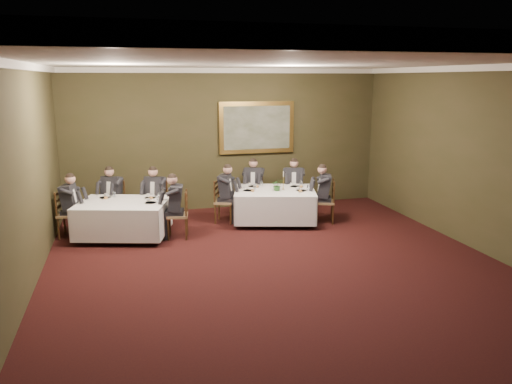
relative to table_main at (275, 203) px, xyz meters
name	(u,v)px	position (x,y,z in m)	size (l,w,h in m)	color
ground	(289,280)	(-0.77, -3.33, -0.45)	(10.00, 10.00, 0.00)	black
ceiling	(292,61)	(-0.77, -3.33, 3.05)	(8.00, 10.00, 0.10)	silver
back_wall	(226,140)	(-0.77, 1.67, 1.30)	(8.00, 0.10, 3.50)	#36341B
left_wall	(14,191)	(-4.77, -3.33, 1.30)	(0.10, 10.00, 3.50)	#36341B
right_wall	(504,165)	(3.23, -3.33, 1.30)	(0.10, 10.00, 3.50)	#36341B
crown_molding	(292,65)	(-0.77, -3.33, 2.99)	(8.00, 10.00, 0.12)	white
table_main	(275,203)	(0.00, 0.00, 0.00)	(2.14, 1.83, 0.67)	black
table_second	(123,217)	(-3.37, -0.27, 0.00)	(2.11, 1.82, 0.67)	black
chair_main_backleft	(254,200)	(-0.23, 1.04, -0.17)	(0.57, 0.56, 1.00)	olive
diner_main_backleft	(254,192)	(-0.23, 1.03, 0.06)	(0.56, 0.60, 1.35)	black
chair_main_backright	(293,200)	(0.73, 0.78, -0.17)	(0.55, 0.53, 1.00)	olive
diner_main_backright	(294,192)	(0.72, 0.77, 0.06)	(0.53, 0.58, 1.35)	black
chair_main_endleft	(224,210)	(-1.12, 0.31, -0.17)	(0.56, 0.57, 1.00)	olive
diner_main_endleft	(225,201)	(-1.11, 0.30, 0.06)	(0.60, 0.56, 1.35)	black
chair_main_endright	(325,210)	(1.12, -0.31, -0.17)	(0.54, 0.56, 1.00)	olive
diner_main_endright	(325,201)	(1.11, -0.30, 0.06)	(0.59, 0.54, 1.35)	black
chair_sec_backleft	(114,212)	(-3.58, 0.75, -0.17)	(0.59, 0.59, 1.00)	olive
diner_sec_backleft	(113,203)	(-3.59, 0.74, 0.06)	(0.59, 0.62, 1.35)	black
chair_sec_backright	(157,213)	(-2.65, 0.48, -0.17)	(0.59, 0.58, 1.00)	olive
diner_sec_backright	(156,203)	(-2.65, 0.47, 0.06)	(0.58, 0.61, 1.35)	black
chair_sec_endright	(178,225)	(-2.27, -0.59, -0.17)	(0.49, 0.51, 1.00)	olive
diner_sec_endright	(177,214)	(-2.29, -0.59, 0.06)	(0.54, 0.48, 1.35)	black
chair_sec_endleft	(69,224)	(-4.47, 0.04, -0.17)	(0.50, 0.52, 1.00)	olive
diner_sec_endleft	(69,213)	(-4.46, 0.04, 0.06)	(0.55, 0.49, 1.35)	black
centerpiece	(277,185)	(0.04, -0.08, 0.46)	(0.25, 0.22, 0.28)	#2D5926
candlestick	(283,183)	(0.21, 0.01, 0.47)	(0.06, 0.06, 0.43)	#A68832
place_setting_table_main	(255,185)	(-0.32, 0.53, 0.35)	(0.33, 0.31, 0.14)	white
place_setting_table_second	(107,196)	(-3.68, 0.25, 0.35)	(0.33, 0.31, 0.14)	white
painting	(257,128)	(0.00, 1.60, 1.59)	(1.94, 0.09, 1.30)	gold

